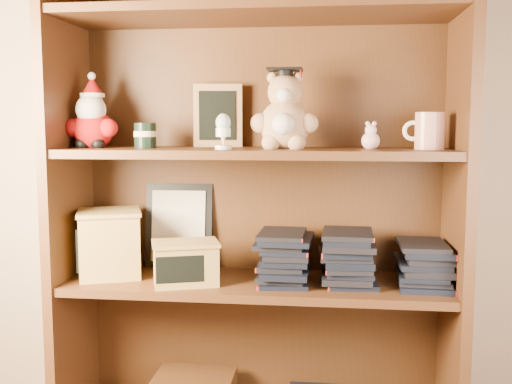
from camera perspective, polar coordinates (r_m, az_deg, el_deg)
bookcase at (r=1.84m, az=0.11°, el=-1.09°), size 1.20×0.35×1.60m
shelf_lower at (r=1.84m, az=0.00°, el=-8.77°), size 1.14×0.33×0.02m
shelf_upper at (r=1.78m, az=0.00°, el=3.77°), size 1.14×0.33×0.02m
santa_plush at (r=1.89m, az=-15.32°, el=6.68°), size 0.17×0.12×0.24m
teachers_tin at (r=1.85m, az=-10.51°, el=5.35°), size 0.07×0.07×0.08m
chalkboard_plaque at (r=1.91m, az=-3.64°, el=7.18°), size 0.15×0.09×0.20m
egg_cup at (r=1.71m, az=-3.14°, el=5.91°), size 0.05×0.05×0.10m
grad_teddy_bear at (r=1.76m, az=2.74°, el=7.11°), size 0.20×0.17×0.24m
pink_figurine at (r=1.77m, az=10.87°, el=5.05°), size 0.05×0.05×0.08m
teacher_mug at (r=1.79m, az=16.14°, el=5.62°), size 0.12×0.08×0.11m
certificate_frame at (r=1.99m, az=-7.35°, el=-3.20°), size 0.22×0.06×0.28m
treats_box at (r=1.92m, az=-13.76°, el=-4.72°), size 0.24×0.24×0.21m
pencils_box at (r=1.79m, az=-6.73°, el=-6.68°), size 0.23×0.19×0.13m
book_stack_left at (r=1.81m, az=2.62°, el=-6.02°), size 0.14×0.20×0.16m
book_stack_mid at (r=1.81m, az=8.78°, el=-6.12°), size 0.14×0.20×0.16m
book_stack_right at (r=1.83m, az=15.83°, el=-6.63°), size 0.14×0.20×0.13m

